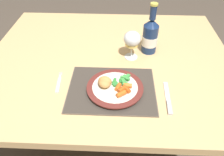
{
  "coord_description": "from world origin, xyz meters",
  "views": [
    {
      "loc": [
        0.05,
        -0.91,
        1.39
      ],
      "look_at": [
        0.02,
        -0.21,
        0.78
      ],
      "focal_mm": 35.0,
      "sensor_mm": 36.0,
      "label": 1
    }
  ],
  "objects_px": {
    "dinner_plate": "(115,88)",
    "wine_glass": "(132,40)",
    "table_knife": "(168,100)",
    "bottle": "(150,36)",
    "fork": "(59,83)",
    "dining_table": "(110,70)"
  },
  "relations": [
    {
      "from": "table_knife",
      "to": "fork",
      "type": "bearing_deg",
      "value": 170.11
    },
    {
      "from": "wine_glass",
      "to": "fork",
      "type": "bearing_deg",
      "value": -146.07
    },
    {
      "from": "bottle",
      "to": "dining_table",
      "type": "bearing_deg",
      "value": -161.96
    },
    {
      "from": "wine_glass",
      "to": "bottle",
      "type": "bearing_deg",
      "value": 33.1
    },
    {
      "from": "wine_glass",
      "to": "bottle",
      "type": "distance_m",
      "value": 0.11
    },
    {
      "from": "wine_glass",
      "to": "bottle",
      "type": "height_order",
      "value": "bottle"
    },
    {
      "from": "fork",
      "to": "bottle",
      "type": "bearing_deg",
      "value": 33.74
    },
    {
      "from": "dinner_plate",
      "to": "wine_glass",
      "type": "relative_size",
      "value": 1.64
    },
    {
      "from": "fork",
      "to": "bottle",
      "type": "xyz_separation_m",
      "value": [
        0.41,
        0.28,
        0.09
      ]
    },
    {
      "from": "wine_glass",
      "to": "bottle",
      "type": "relative_size",
      "value": 0.56
    },
    {
      "from": "dinner_plate",
      "to": "wine_glass",
      "type": "xyz_separation_m",
      "value": [
        0.07,
        0.25,
        0.08
      ]
    },
    {
      "from": "table_knife",
      "to": "dinner_plate",
      "type": "bearing_deg",
      "value": 167.91
    },
    {
      "from": "wine_glass",
      "to": "table_knife",
      "type": "bearing_deg",
      "value": -64.23
    },
    {
      "from": "dinner_plate",
      "to": "bottle",
      "type": "relative_size",
      "value": 0.92
    },
    {
      "from": "dinner_plate",
      "to": "bottle",
      "type": "bearing_deg",
      "value": 61.91
    },
    {
      "from": "dining_table",
      "to": "table_knife",
      "type": "xyz_separation_m",
      "value": [
        0.25,
        -0.29,
        0.09
      ]
    },
    {
      "from": "table_knife",
      "to": "bottle",
      "type": "relative_size",
      "value": 0.72
    },
    {
      "from": "dinner_plate",
      "to": "table_knife",
      "type": "height_order",
      "value": "dinner_plate"
    },
    {
      "from": "wine_glass",
      "to": "dining_table",
      "type": "bearing_deg",
      "value": -177.12
    },
    {
      "from": "fork",
      "to": "table_knife",
      "type": "bearing_deg",
      "value": -9.89
    },
    {
      "from": "dinner_plate",
      "to": "fork",
      "type": "relative_size",
      "value": 1.77
    },
    {
      "from": "table_knife",
      "to": "wine_glass",
      "type": "bearing_deg",
      "value": 115.77
    }
  ]
}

